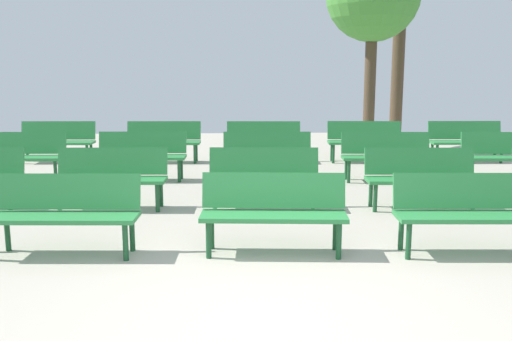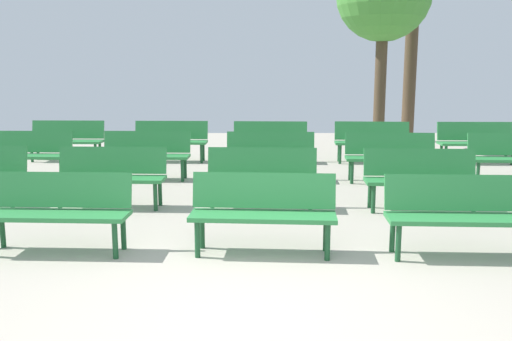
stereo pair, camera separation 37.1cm
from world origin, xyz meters
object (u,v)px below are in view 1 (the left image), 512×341
bench_r1_c3 (421,174)px  bench_r2_c3 (386,153)px  bench_r0_c3 (468,208)px  bench_r1_c2 (264,174)px  tree_0 (397,80)px  bench_r3_c1 (163,139)px  bench_r3_c3 (365,139)px  bench_r2_c1 (142,153)px  bench_r2_c2 (267,153)px  bench_r1_c1 (111,174)px  bench_r2_c4 (507,153)px  bench_r2_c0 (20,153)px  bench_r3_c4 (466,139)px  bench_r0_c2 (274,208)px  bench_r3_c0 (57,139)px  bench_r3_c2 (264,139)px  bench_r0_c1 (66,209)px

bench_r1_c3 → bench_r2_c3: size_ratio=1.00×
bench_r0_c3 → bench_r1_c2: bearing=138.0°
bench_r1_c2 → tree_0: size_ratio=0.48×
bench_r3_c1 → tree_0: tree_0 is taller
bench_r1_c2 → bench_r3_c3: (2.43, 3.99, 0.00)m
bench_r2_c1 → bench_r2_c2: 2.28m
bench_r2_c3 → tree_0: size_ratio=0.48×
bench_r0_c3 → bench_r1_c1: 4.87m
bench_r1_c1 → bench_r2_c1: (0.11, 2.08, 0.00)m
bench_r1_c1 → bench_r2_c2: bearing=41.5°
bench_r2_c4 → bench_r3_c1: (-6.47, 2.33, 0.00)m
bench_r2_c0 → bench_r3_c4: bearing=12.8°
bench_r0_c2 → bench_r2_c3: 4.55m
bench_r1_c3 → bench_r3_c0: bearing=149.0°
bench_r2_c3 → bench_r2_c1: bearing=-179.8°
bench_r1_c2 → bench_r2_c3: size_ratio=1.00×
bench_r3_c2 → bench_r1_c3: bearing=-60.6°
bench_r1_c2 → bench_r3_c4: bearing=43.3°
bench_r2_c4 → bench_r3_c0: same height
bench_r3_c1 → bench_r0_c3: bearing=-54.9°
bench_r3_c0 → bench_r3_c2: size_ratio=0.99×
bench_r3_c1 → bench_r3_c2: 2.18m
bench_r2_c1 → tree_0: size_ratio=0.48×
bench_r2_c0 → bench_r3_c3: size_ratio=0.99×
bench_r2_c3 → bench_r3_c0: 6.99m
bench_r1_c2 → bench_r2_c4: 4.87m
bench_r0_c1 → bench_r3_c1: bearing=89.4°
bench_r3_c1 → bench_r1_c2: bearing=-62.8°
bench_r3_c0 → bench_r0_c2: bearing=-54.2°
bench_r2_c0 → bench_r2_c3: (6.63, -0.28, 0.00)m
bench_r3_c0 → bench_r3_c1: size_ratio=1.00×
bench_r1_c3 → bench_r2_c2: (-2.11, 2.16, 0.00)m
bench_r0_c3 → bench_r2_c3: (0.19, 4.02, 0.00)m
bench_r1_c1 → bench_r2_c4: 6.96m
bench_r0_c3 → bench_r3_c3: bearing=89.9°
bench_r0_c2 → bench_r3_c2: (0.23, 6.04, 0.00)m
bench_r3_c2 → bench_r0_c1: bearing=-109.7°
bench_r2_c4 → bench_r2_c0: bearing=-178.6°
bench_r0_c1 → bench_r2_c4: 7.78m
bench_r1_c1 → bench_r3_c1: bearing=88.4°
bench_r2_c0 → bench_r0_c2: bearing=-42.4°
bench_r1_c2 → bench_r2_c1: same height
bench_r2_c3 → bench_r3_c0: size_ratio=1.01×
bench_r0_c3 → bench_r1_c3: bearing=88.4°
bench_r1_c3 → bench_r0_c2: bearing=-137.9°
bench_r1_c3 → bench_r1_c2: bearing=179.8°
bench_r3_c1 → bench_r3_c2: bearing=-0.8°
bench_r1_c3 → bench_r3_c2: size_ratio=1.00×
bench_r0_c2 → bench_r3_c0: (-4.25, 6.23, 0.00)m
bench_r1_c3 → bench_r3_c2: same height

